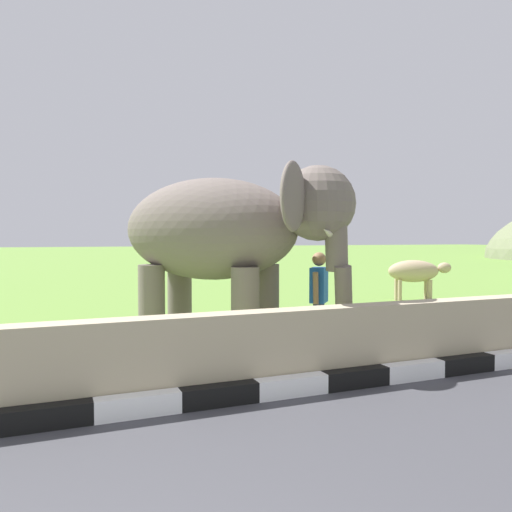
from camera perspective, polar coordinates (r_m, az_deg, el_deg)
name	(u,v)px	position (r m, az deg, el deg)	size (l,w,h in m)	color
barrier_parapet	(219,356)	(6.04, -4.20, -11.25)	(28.00, 0.36, 1.00)	tan
elephant	(229,233)	(8.26, -3.11, 2.69)	(3.84, 3.83, 3.00)	#6D605A
person_handler	(319,296)	(8.41, 7.18, -4.53)	(0.49, 0.55, 1.66)	navy
cow_near	(415,272)	(15.68, 17.66, -1.75)	(1.90, 1.12, 1.23)	tan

